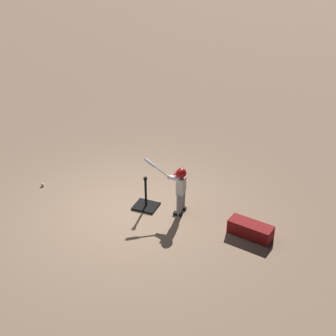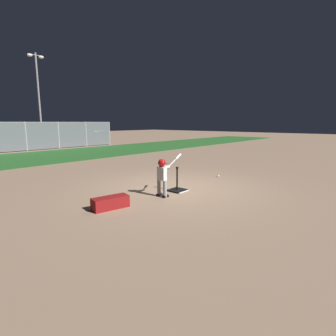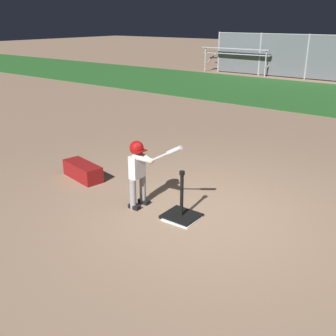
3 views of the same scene
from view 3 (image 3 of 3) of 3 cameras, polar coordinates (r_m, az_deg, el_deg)
ground_plane at (r=5.73m, az=5.69°, el=-6.89°), size 90.00×90.00×0.00m
home_plate at (r=5.62m, az=2.09°, el=-7.28°), size 0.46×0.46×0.02m
batting_tee at (r=5.62m, az=1.97°, el=-6.40°), size 0.49×0.44×0.71m
batter_child at (r=5.73m, az=-4.22°, el=0.25°), size 0.90×0.32×1.10m
bleachers_far_left at (r=21.64m, az=10.78°, el=15.17°), size 3.73×2.20×1.29m
equipment_bag at (r=7.09m, az=-12.27°, el=-0.42°), size 0.89×0.48×0.28m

